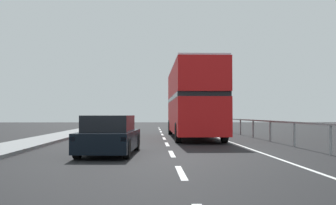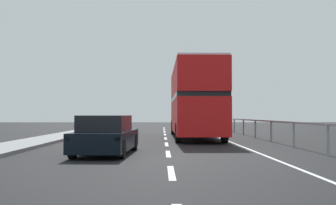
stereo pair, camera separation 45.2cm
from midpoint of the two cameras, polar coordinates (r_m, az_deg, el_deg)
ground_plane at (r=13.34m, az=1.07°, el=-7.90°), size 73.55×120.00×0.10m
lane_paint_markings at (r=21.98m, az=5.34°, el=-5.33°), size 3.41×46.00×0.01m
bridge_side_railing at (r=23.01m, az=13.80°, el=-2.94°), size 0.10×42.00×1.09m
double_decker_bus_red at (r=24.04m, az=4.31°, el=0.39°), size 2.59×11.27×4.23m
hatchback_car_near at (r=14.25m, az=-7.83°, el=-4.66°), size 1.97×4.53×1.36m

